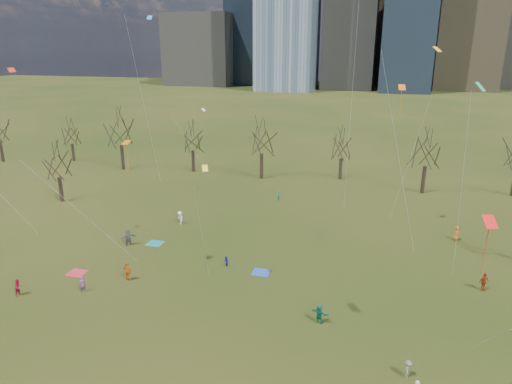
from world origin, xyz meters
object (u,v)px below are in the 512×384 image
(blanket_teal, at_px, (155,243))
(blanket_navy, at_px, (261,272))
(blanket_crimson, at_px, (77,273))
(person_2, at_px, (18,287))
(person_4, at_px, (128,271))

(blanket_teal, height_order, blanket_navy, same)
(blanket_navy, height_order, blanket_crimson, same)
(blanket_navy, bearing_deg, person_2, -153.20)
(blanket_navy, bearing_deg, blanket_teal, 165.58)
(blanket_navy, xyz_separation_m, person_2, (-18.52, -9.36, 0.73))
(blanket_navy, relative_size, person_2, 1.08)
(blanket_crimson, relative_size, person_4, 0.92)
(blanket_teal, height_order, person_4, person_4)
(person_2, relative_size, person_4, 0.86)
(blanket_teal, xyz_separation_m, blanket_crimson, (-3.80, -7.94, 0.00))
(blanket_teal, relative_size, blanket_navy, 1.00)
(blanket_teal, bearing_deg, blanket_navy, -14.42)
(blanket_navy, relative_size, person_4, 0.92)
(blanket_crimson, height_order, person_2, person_2)
(blanket_teal, relative_size, person_4, 0.92)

